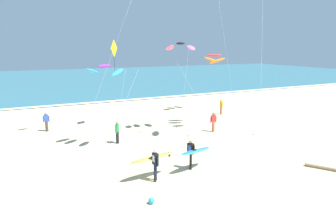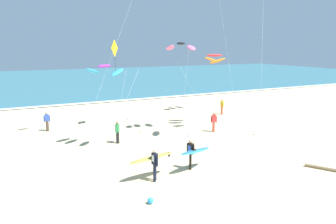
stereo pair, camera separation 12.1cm
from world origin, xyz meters
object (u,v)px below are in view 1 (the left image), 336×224
at_px(kite_arc_violet_low, 105,70).
at_px(bystander_yellow_top, 221,106).
at_px(surfer_lead, 153,160).
at_px(driftwood_log, 321,167).
at_px(bystander_red_top, 213,122).
at_px(kite_diamond_golden_close, 114,51).
at_px(beach_ball, 151,201).
at_px(kite_arc_scarlet_near, 214,59).
at_px(surfer_trailing, 193,152).
at_px(kite_arc_charcoal_outer, 180,46).
at_px(bystander_green_top, 117,132).
at_px(bystander_blue_top, 46,121).

xyz_separation_m(kite_arc_violet_low, bystander_yellow_top, (13.11, 5.34, -4.39)).
height_order(surfer_lead, driftwood_log, surfer_lead).
bearing_deg(bystander_red_top, kite_diamond_golden_close, 142.62).
height_order(kite_diamond_golden_close, beach_ball, kite_diamond_golden_close).
bearing_deg(bystander_yellow_top, kite_arc_scarlet_near, -133.88).
xyz_separation_m(surfer_lead, surfer_trailing, (2.49, 0.27, -0.01)).
distance_m(surfer_lead, kite_arc_charcoal_outer, 11.15).
height_order(kite_diamond_golden_close, bystander_green_top, kite_diamond_golden_close).
relative_size(bystander_red_top, bystander_green_top, 1.00).
height_order(kite_arc_charcoal_outer, bystander_blue_top, kite_arc_charcoal_outer).
bearing_deg(kite_arc_violet_low, kite_arc_charcoal_outer, 14.08).
relative_size(kite_arc_charcoal_outer, beach_ball, 25.00).
bearing_deg(beach_ball, kite_arc_violet_low, 87.05).
distance_m(kite_diamond_golden_close, bystander_red_top, 9.79).
bearing_deg(bystander_blue_top, surfer_trailing, -62.32).
height_order(bystander_red_top, bystander_green_top, same).
bearing_deg(surfer_lead, kite_arc_violet_low, 96.22).
xyz_separation_m(bystander_red_top, bystander_blue_top, (-11.87, 6.06, 0.00)).
relative_size(kite_arc_scarlet_near, driftwood_log, 3.69).
bearing_deg(bystander_green_top, surfer_lead, -91.90).
relative_size(kite_diamond_golden_close, bystander_green_top, 4.53).
relative_size(kite_arc_violet_low, bystander_blue_top, 3.50).
xyz_separation_m(kite_arc_violet_low, bystander_green_top, (0.89, 0.64, -4.39)).
bearing_deg(kite_diamond_golden_close, surfer_trailing, -85.20).
relative_size(surfer_lead, bystander_green_top, 1.63).
bearing_deg(kite_diamond_golden_close, driftwood_log, -62.36).
xyz_separation_m(kite_diamond_golden_close, bystander_yellow_top, (10.87, 0.24, -5.54)).
bearing_deg(bystander_green_top, kite_arc_scarlet_near, 5.99).
distance_m(surfer_trailing, kite_diamond_golden_close, 12.23).
bearing_deg(bystander_blue_top, kite_arc_charcoal_outer, -25.93).
bearing_deg(driftwood_log, beach_ball, 176.97).
height_order(kite_arc_charcoal_outer, beach_ball, kite_arc_charcoal_outer).
relative_size(kite_arc_scarlet_near, kite_arc_charcoal_outer, 0.87).
bearing_deg(driftwood_log, surfer_lead, 162.60).
height_order(bystander_blue_top, bystander_green_top, same).
distance_m(beach_ball, driftwood_log, 10.04).
relative_size(kite_arc_scarlet_near, beach_ball, 21.70).
xyz_separation_m(kite_arc_violet_low, bystander_blue_top, (-3.21, 6.27, -4.39)).
xyz_separation_m(kite_diamond_golden_close, beach_ball, (-2.67, -13.51, -6.21)).
height_order(kite_arc_violet_low, kite_arc_charcoal_outer, kite_arc_charcoal_outer).
bearing_deg(bystander_yellow_top, kite_arc_violet_low, -157.83).
xyz_separation_m(surfer_lead, bystander_red_top, (7.99, 6.35, -0.24)).
bearing_deg(bystander_blue_top, kite_diamond_golden_close, -12.05).
bearing_deg(surfer_trailing, bystander_blue_top, 117.68).
height_order(kite_arc_scarlet_near, driftwood_log, kite_arc_scarlet_near).
distance_m(bystander_yellow_top, driftwood_log, 14.73).
bearing_deg(bystander_blue_top, surfer_lead, -72.65).
bearing_deg(beach_ball, kite_arc_scarlet_near, 45.17).
xyz_separation_m(bystander_blue_top, bystander_green_top, (4.10, -5.63, 0.00)).
xyz_separation_m(kite_arc_charcoal_outer, bystander_green_top, (-5.50, -0.96, -5.86)).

